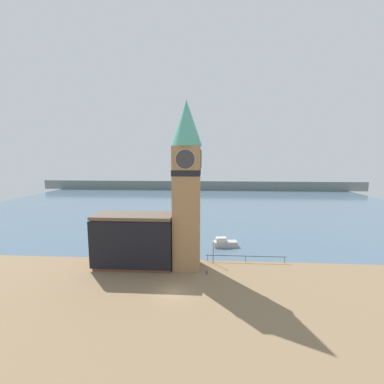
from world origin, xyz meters
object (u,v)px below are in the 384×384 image
pier_building (134,240)px  lamp_post (213,248)px  mooring_bollard_near (207,272)px  boat_near (224,243)px  clock_tower (187,182)px

pier_building → lamp_post: (13.09, 1.84, -1.64)m
pier_building → mooring_bollard_near: size_ratio=21.02×
boat_near → lamp_post: bearing=-112.8°
lamp_post → clock_tower: bearing=-159.0°
boat_near → mooring_bollard_near: bearing=-112.3°
pier_building → lamp_post: size_ratio=3.28×
mooring_bollard_near → clock_tower: bearing=143.5°
boat_near → lamp_post: lamp_post is taller
clock_tower → lamp_post: size_ratio=6.72×
clock_tower → boat_near: (6.81, 10.28, -13.47)m
clock_tower → mooring_bollard_near: bearing=-36.5°
lamp_post → mooring_bollard_near: bearing=-104.4°
mooring_bollard_near → boat_near: bearing=74.6°
boat_near → clock_tower: bearing=-130.5°
clock_tower → pier_building: 13.10m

